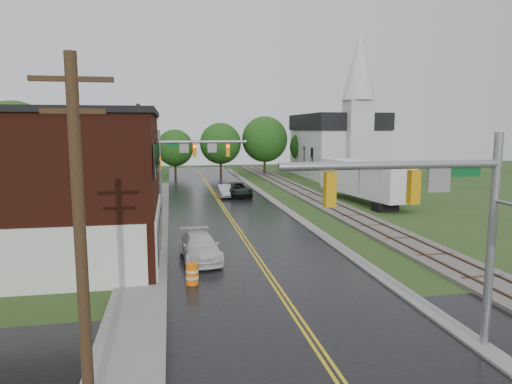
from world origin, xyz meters
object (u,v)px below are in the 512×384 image
object	(u,v)px
brick_building	(22,188)
semi_trailer	(364,179)
traffic_signal_far	(186,157)
tree_left_e	(135,149)
utility_pole_a	(80,241)
construction_barrel	(192,274)
utility_pole_b	(140,166)
church	(339,138)
traffic_signal_near	(435,203)
utility_pole_c	(152,151)
sedan_silver	(225,191)
pickup_white	(200,247)
tree_left_b	(16,147)
tree_left_c	(82,155)
suv_dark	(237,190)

from	to	relation	value
brick_building	semi_trailer	size ratio (longest dim) A/B	1.08
traffic_signal_far	tree_left_e	size ratio (longest dim) A/B	0.90
utility_pole_a	brick_building	bearing A→B (deg)	110.75
construction_barrel	brick_building	bearing A→B (deg)	149.98
utility_pole_b	tree_left_e	bearing A→B (deg)	94.90
church	semi_trailer	world-z (taller)	church
traffic_signal_near	utility_pole_c	world-z (taller)	utility_pole_c
utility_pole_b	sedan_silver	distance (m)	17.44
brick_building	utility_pole_c	world-z (taller)	utility_pole_c
utility_pole_c	sedan_silver	bearing A→B (deg)	-41.82
traffic_signal_far	construction_barrel	world-z (taller)	traffic_signal_far
tree_left_e	utility_pole_c	bearing A→B (deg)	-42.84
construction_barrel	semi_trailer	bearing A→B (deg)	49.74
utility_pole_c	pickup_white	world-z (taller)	utility_pole_c
traffic_signal_near	church	bearing A→B (deg)	72.28
tree_left_e	pickup_white	size ratio (longest dim) A/B	1.66
tree_left_b	tree_left_e	distance (m)	16.67
church	tree_left_b	size ratio (longest dim) A/B	2.06
tree_left_e	construction_barrel	bearing A→B (deg)	-82.04
brick_building	tree_left_e	xyz separation A→B (m)	(3.64, 30.90, 0.66)
traffic_signal_far	utility_pole_a	bearing A→B (deg)	-97.03
traffic_signal_near	utility_pole_a	distance (m)	10.47
sedan_silver	construction_barrel	world-z (taller)	sedan_silver
traffic_signal_far	tree_left_c	bearing A→B (deg)	128.82
brick_building	traffic_signal_far	size ratio (longest dim) A/B	1.95
utility_pole_b	semi_trailer	bearing A→B (deg)	23.51
semi_trailer	construction_barrel	distance (m)	27.63
pickup_white	construction_barrel	bearing A→B (deg)	-103.70
utility_pole_b	utility_pole_c	distance (m)	22.00
brick_building	tree_left_b	world-z (taller)	tree_left_b
tree_left_b	suv_dark	world-z (taller)	tree_left_b
church	utility_pole_c	xyz separation A→B (m)	(-26.80, -9.74, -1.11)
brick_building	tree_left_c	distance (m)	24.94
suv_dark	semi_trailer	distance (m)	13.32
tree_left_e	church	bearing A→B (deg)	15.20
church	utility_pole_a	xyz separation A→B (m)	(-26.80, -53.74, -1.11)
tree_left_c	semi_trailer	bearing A→B (deg)	-17.65
brick_building	tree_left_b	size ratio (longest dim) A/B	1.48
suv_dark	tree_left_b	bearing A→B (deg)	-170.51
tree_left_b	pickup_white	distance (m)	23.60
church	tree_left_b	bearing A→B (deg)	-150.01
pickup_white	construction_barrel	size ratio (longest dim) A/B	4.74
brick_building	tree_left_b	distance (m)	17.80
traffic_signal_near	semi_trailer	distance (m)	31.00
brick_building	suv_dark	bearing A→B (deg)	56.37
church	suv_dark	bearing A→B (deg)	-136.99
church	traffic_signal_far	world-z (taller)	church
tree_left_c	utility_pole_b	bearing A→B (deg)	-68.51
brick_building	construction_barrel	xyz separation A→B (m)	(8.65, -5.00, -3.63)
church	semi_trailer	size ratio (longest dim) A/B	1.52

